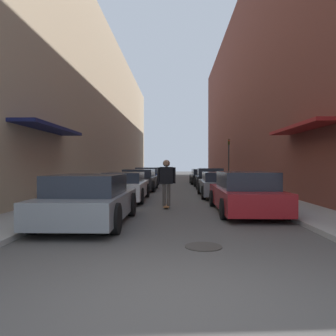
{
  "coord_description": "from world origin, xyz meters",
  "views": [
    {
      "loc": [
        0.06,
        -3.73,
        1.55
      ],
      "look_at": [
        -0.3,
        10.27,
        1.41
      ],
      "focal_mm": 35.0,
      "sensor_mm": 36.0,
      "label": 1
    }
  ],
  "objects": [
    {
      "name": "parked_car_right_1",
      "position": [
        2.17,
        12.08,
        0.58
      ],
      "size": [
        1.98,
        4.2,
        1.2
      ],
      "color": "gray",
      "rests_on": "ground"
    },
    {
      "name": "curb_strip_right",
      "position": [
        4.13,
        23.73,
        0.06
      ],
      "size": [
        1.8,
        47.46,
        0.12
      ],
      "color": "gray",
      "rests_on": "ground"
    },
    {
      "name": "building_row_left",
      "position": [
        -7.03,
        23.73,
        6.04
      ],
      "size": [
        4.9,
        47.46,
        12.07
      ],
      "color": "tan",
      "rests_on": "ground"
    },
    {
      "name": "parked_car_right_2",
      "position": [
        2.25,
        17.79,
        0.63
      ],
      "size": [
        1.91,
        4.11,
        1.32
      ],
      "color": "black",
      "rests_on": "ground"
    },
    {
      "name": "traffic_light",
      "position": [
        4.35,
        23.19,
        2.29
      ],
      "size": [
        0.16,
        0.22,
        3.52
      ],
      "color": "#2D2D2D",
      "rests_on": "curb_strip_right"
    },
    {
      "name": "parked_car_right_3",
      "position": [
        2.12,
        22.72,
        0.59
      ],
      "size": [
        1.86,
        4.25,
        1.2
      ],
      "color": "black",
      "rests_on": "ground"
    },
    {
      "name": "building_row_right",
      "position": [
        7.03,
        23.73,
        7.47
      ],
      "size": [
        4.9,
        47.46,
        14.94
      ],
      "color": "brown",
      "rests_on": "ground"
    },
    {
      "name": "parked_car_right_0",
      "position": [
        2.28,
        6.92,
        0.63
      ],
      "size": [
        1.93,
        4.73,
        1.33
      ],
      "color": "maroon",
      "rests_on": "ground"
    },
    {
      "name": "ground",
      "position": [
        0.0,
        18.98,
        0.0
      ],
      "size": [
        104.41,
        104.41,
        0.0
      ],
      "primitive_type": "plane",
      "color": "#4C4947"
    },
    {
      "name": "curb_strip_left",
      "position": [
        -4.13,
        23.73,
        0.06
      ],
      "size": [
        1.8,
        47.46,
        0.12
      ],
      "color": "gray",
      "rests_on": "ground"
    },
    {
      "name": "manhole_cover",
      "position": [
        0.57,
        2.43,
        0.01
      ],
      "size": [
        0.7,
        0.7,
        0.02
      ],
      "color": "#332D28",
      "rests_on": "ground"
    },
    {
      "name": "parked_car_left_1",
      "position": [
        -2.16,
        10.34,
        0.6
      ],
      "size": [
        1.86,
        4.51,
        1.23
      ],
      "color": "silver",
      "rests_on": "ground"
    },
    {
      "name": "parked_car_left_3",
      "position": [
        -2.27,
        22.24,
        0.64
      ],
      "size": [
        2.04,
        4.26,
        1.33
      ],
      "color": "navy",
      "rests_on": "ground"
    },
    {
      "name": "parked_car_left_2",
      "position": [
        -2.17,
        16.14,
        0.62
      ],
      "size": [
        2.04,
        4.83,
        1.28
      ],
      "color": "#232326",
      "rests_on": "ground"
    },
    {
      "name": "skateboarder",
      "position": [
        -0.29,
        7.98,
        1.06
      ],
      "size": [
        0.66,
        0.78,
        1.73
      ],
      "color": "brown",
      "rests_on": "ground"
    },
    {
      "name": "parked_car_left_0",
      "position": [
        -2.21,
        4.74,
        0.63
      ],
      "size": [
        2.04,
        4.26,
        1.3
      ],
      "color": "gray",
      "rests_on": "ground"
    }
  ]
}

